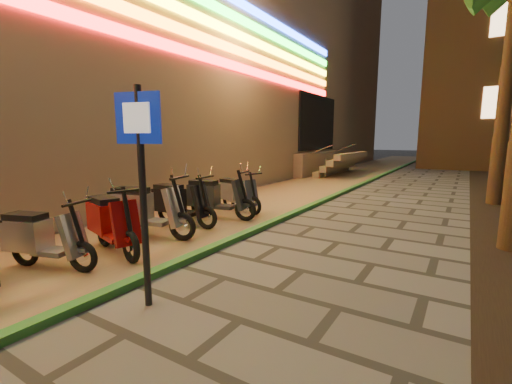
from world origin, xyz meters
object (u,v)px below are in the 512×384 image
Objects in this scene: scooter_8 at (110,222)px; scooter_7 at (40,238)px; scooter_11 at (214,197)px; pedestrian_sign at (141,167)px; scooter_10 at (178,203)px; scooter_9 at (143,210)px; scooter_12 at (236,193)px.

scooter_7 is at bearing -85.41° from scooter_8.
scooter_11 is at bearing 105.22° from scooter_8.
scooter_10 is at bearing 114.05° from pedestrian_sign.
scooter_9 is 1.05× the size of scooter_11.
scooter_11 is (0.19, 1.99, -0.03)m from scooter_9.
pedestrian_sign is at bearing -16.47° from scooter_7.
pedestrian_sign is 1.62× the size of scooter_12.
scooter_9 is at bearing -87.61° from scooter_10.
scooter_9 reaches higher than scooter_12.
scooter_9 reaches higher than scooter_11.
scooter_8 is 0.94× the size of scooter_9.
scooter_7 is at bearing -106.49° from scooter_11.
scooter_12 is (-2.20, 4.98, -1.17)m from pedestrian_sign.
scooter_7 is 0.85× the size of scooter_9.
scooter_9 is 3.06m from scooter_12.
scooter_11 is 1.11× the size of scooter_12.
scooter_9 is 2.00m from scooter_11.
scooter_9 is at bearing 72.70° from scooter_7.
scooter_12 is at bearing 71.23° from scooter_7.
scooter_12 is at bearing 98.87° from pedestrian_sign.
scooter_7 is at bearing -91.06° from scooter_10.
scooter_7 is at bearing 166.09° from pedestrian_sign.
scooter_9 is (-0.20, 0.90, 0.03)m from scooter_8.
pedestrian_sign reaches higher than scooter_10.
scooter_8 is at bearing 139.09° from pedestrian_sign.
scooter_7 is 1.97m from scooter_9.
scooter_8 is 2.89m from scooter_11.
scooter_10 is (-0.11, 3.03, 0.04)m from scooter_7.
scooter_8 is at bearing -103.59° from scooter_11.
pedestrian_sign is 4.01m from scooter_10.
scooter_11 is 1.07m from scooter_12.
scooter_8 is 3.96m from scooter_12.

